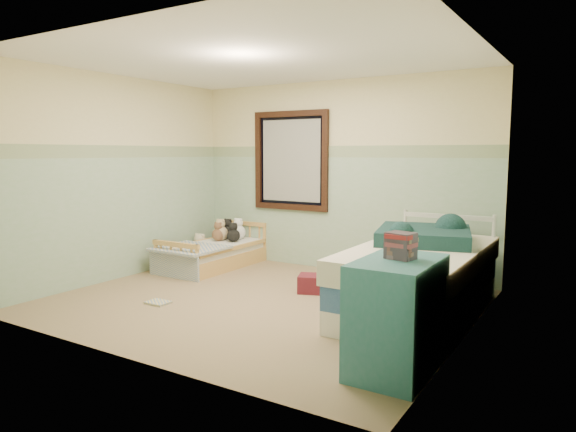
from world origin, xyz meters
The scene contains 30 objects.
floor centered at (0.00, 0.00, -0.01)m, with size 4.20×3.60×0.02m, color #897051.
ceiling centered at (0.00, 0.00, 2.51)m, with size 4.20×3.60×0.02m, color white.
wall_back centered at (0.00, 1.80, 1.25)m, with size 4.20×0.04×2.50m, color beige.
wall_front centered at (0.00, -1.80, 1.25)m, with size 4.20×0.04×2.50m, color beige.
wall_left centered at (-2.10, 0.00, 1.25)m, with size 0.04×3.60×2.50m, color beige.
wall_right centered at (2.10, 0.00, 1.25)m, with size 0.04×3.60×2.50m, color beige.
wainscot_mint centered at (0.00, 1.79, 0.75)m, with size 4.20×0.01×1.50m, color #88AD87.
border_strip centered at (0.00, 1.79, 1.57)m, with size 4.20×0.01×0.15m, color #496A4E.
window_frame centered at (-0.70, 1.76, 1.45)m, with size 1.16×0.06×1.36m, color black.
window_blinds centered at (-0.70, 1.77, 1.45)m, with size 0.92×0.01×1.12m, color beige.
toddler_bed_frame centered at (-1.50, 1.05, 0.10)m, with size 0.76×1.52×0.20m, color #B0803C.
toddler_mattress centered at (-1.50, 1.05, 0.26)m, with size 0.69×1.46×0.12m, color white.
patchwork_quilt centered at (-1.50, 0.58, 0.33)m, with size 0.83×0.76×0.03m, color #5B7BAF.
plush_bed_brown centered at (-1.65, 1.55, 0.41)m, with size 0.19×0.19×0.19m, color brown.
plush_bed_white centered at (-1.45, 1.55, 0.42)m, with size 0.21×0.21×0.21m, color white.
plush_bed_tan centered at (-1.60, 1.33, 0.42)m, with size 0.21×0.21×0.21m, color tan.
plush_bed_dark centered at (-1.37, 1.33, 0.41)m, with size 0.18×0.18×0.18m, color black.
plush_floor_cream centered at (-1.95, 1.28, 0.13)m, with size 0.27×0.27×0.27m, color beige.
plush_floor_tan centered at (-1.61, 0.45, 0.12)m, with size 0.24×0.24×0.24m, color tan.
twin_bed_frame centered at (1.55, 0.45, 0.11)m, with size 1.04×2.09×0.22m, color silver.
twin_boxspring centered at (1.55, 0.45, 0.33)m, with size 1.04×2.09×0.22m, color #2D4788.
twin_mattress centered at (1.55, 0.45, 0.55)m, with size 1.09×2.13×0.22m, color white.
teal_blanket centered at (1.50, 0.75, 0.73)m, with size 0.89×0.94×0.14m, color black.
dresser centered at (1.84, -0.93, 0.41)m, with size 0.51×0.81×0.81m, color teal.
book_stack centered at (1.84, -0.90, 0.91)m, with size 0.19×0.15×0.19m, color brown.
red_pillow centered at (0.30, 0.61, 0.10)m, with size 0.31×0.27×0.20m, color #A02539.
floor_book centered at (-0.86, -0.63, 0.01)m, with size 0.24×0.18×0.02m, color #F3D052.
extra_plush_0 centered at (-1.61, 1.50, 0.42)m, with size 0.20×0.20×0.20m, color black.
extra_plush_1 centered at (-1.61, 1.28, 0.41)m, with size 0.18×0.18×0.18m, color brown.
extra_plush_2 centered at (-1.50, 1.53, 0.40)m, with size 0.16×0.16×0.16m, color tan.
Camera 1 is at (3.06, -4.40, 1.56)m, focal length 32.45 mm.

